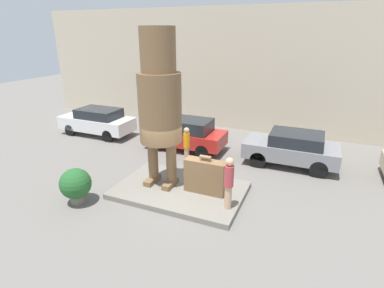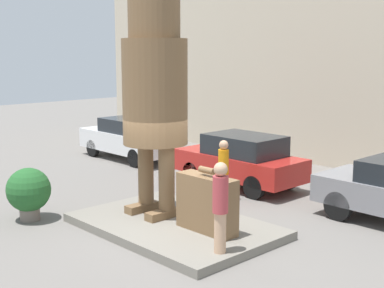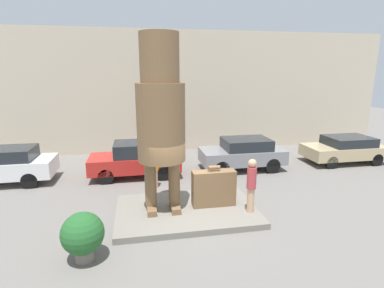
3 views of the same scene
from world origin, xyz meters
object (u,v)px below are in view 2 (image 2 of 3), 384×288
(giant_suitcase, at_px, (207,203))
(planter_pot, at_px, (29,191))
(worker_hivis, at_px, (223,168))
(tourist, at_px, (220,204))
(parked_car_white, at_px, (130,138))
(statue_figure, at_px, (155,77))
(parked_car_red, at_px, (240,159))

(giant_suitcase, height_order, planter_pot, giant_suitcase)
(giant_suitcase, height_order, worker_hivis, worker_hivis)
(giant_suitcase, distance_m, worker_hivis, 3.08)
(tourist, distance_m, parked_car_white, 10.44)
(parked_car_white, relative_size, worker_hivis, 2.54)
(statue_figure, xyz_separation_m, planter_pot, (-2.19, -2.18, -2.76))
(worker_hivis, bearing_deg, tourist, -47.60)
(giant_suitcase, xyz_separation_m, parked_car_red, (-2.57, 4.01, 0.02))
(parked_car_red, bearing_deg, worker_hivis, 115.65)
(tourist, bearing_deg, worker_hivis, 132.40)
(planter_pot, xyz_separation_m, worker_hivis, (2.10, 4.64, 0.20))
(giant_suitcase, bearing_deg, tourist, -33.31)
(statue_figure, xyz_separation_m, parked_car_white, (-6.46, 4.08, -2.66))
(planter_pot, distance_m, worker_hivis, 5.09)
(statue_figure, bearing_deg, planter_pot, -135.17)
(parked_car_white, distance_m, worker_hivis, 6.57)
(parked_car_white, height_order, planter_pot, parked_car_white)
(tourist, xyz_separation_m, worker_hivis, (-2.90, 3.18, -0.25))
(giant_suitcase, relative_size, parked_car_white, 0.34)
(planter_pot, bearing_deg, giant_suitcase, 28.79)
(parked_car_white, xyz_separation_m, planter_pot, (4.27, -6.26, -0.10))
(parked_car_white, distance_m, parked_car_red, 5.63)
(statue_figure, bearing_deg, giant_suitcase, -0.62)
(tourist, distance_m, planter_pot, 5.22)
(statue_figure, bearing_deg, parked_car_white, 147.72)
(tourist, bearing_deg, giant_suitcase, 146.69)
(parked_car_red, relative_size, worker_hivis, 2.39)
(giant_suitcase, xyz_separation_m, tourist, (1.07, -0.70, 0.36))
(statue_figure, relative_size, parked_car_white, 1.31)
(worker_hivis, bearing_deg, parked_car_red, 115.65)
(statue_figure, height_order, parked_car_red, statue_figure)
(tourist, bearing_deg, statue_figure, 165.61)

